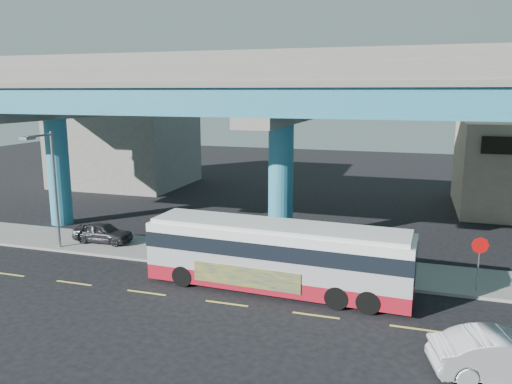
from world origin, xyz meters
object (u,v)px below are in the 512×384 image
(transit_bus, at_px, (277,254))
(parked_car, at_px, (103,232))
(sedan, at_px, (504,356))
(street_lamp, at_px, (48,173))
(stop_sign, at_px, (480,252))

(transit_bus, distance_m, parked_car, 12.59)
(sedan, bearing_deg, street_lamp, 59.92)
(parked_car, bearing_deg, sedan, -114.27)
(parked_car, xyz_separation_m, street_lamp, (-1.91, -2.11, 3.90))
(stop_sign, bearing_deg, street_lamp, -165.35)
(sedan, bearing_deg, stop_sign, -13.87)
(sedan, xyz_separation_m, street_lamp, (-22.95, 6.47, 3.90))
(sedan, relative_size, street_lamp, 0.72)
(transit_bus, xyz_separation_m, parked_car, (-12.01, 3.64, -0.99))
(stop_sign, bearing_deg, sedan, -76.68)
(sedan, bearing_deg, transit_bus, 46.94)
(transit_bus, distance_m, stop_sign, 9.25)
(transit_bus, height_order, parked_car, transit_bus)
(sedan, height_order, street_lamp, street_lamp)
(transit_bus, relative_size, sedan, 2.57)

